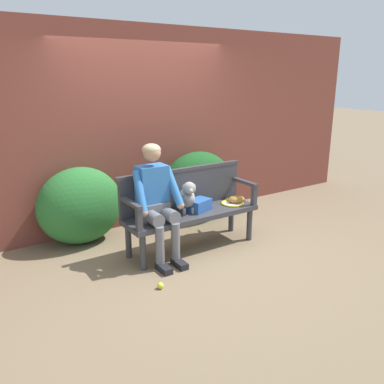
% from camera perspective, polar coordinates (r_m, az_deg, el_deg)
% --- Properties ---
extents(ground_plane, '(40.00, 40.00, 0.00)m').
position_cam_1_polar(ground_plane, '(5.02, 0.00, -7.96)').
color(ground_plane, '#7A664C').
extents(brick_garden_fence, '(8.00, 0.30, 2.72)m').
position_cam_1_polar(brick_garden_fence, '(5.76, -7.29, 9.18)').
color(brick_garden_fence, brown).
rests_on(brick_garden_fence, ground).
extents(hedge_bush_mid_left, '(0.94, 0.59, 0.59)m').
position_cam_1_polar(hedge_bush_mid_left, '(5.93, -0.63, -0.99)').
color(hedge_bush_mid_left, '#337538').
rests_on(hedge_bush_mid_left, ground).
extents(hedge_bush_mid_right, '(1.07, 0.70, 0.98)m').
position_cam_1_polar(hedge_bush_mid_right, '(5.20, -15.65, -1.91)').
color(hedge_bush_mid_right, '#286B2D').
rests_on(hedge_bush_mid_right, ground).
extents(hedge_bush_far_right, '(1.14, 0.75, 0.99)m').
position_cam_1_polar(hedge_bush_far_right, '(5.92, 0.84, 1.01)').
color(hedge_bush_far_right, '#194C1E').
rests_on(hedge_bush_far_right, ground).
extents(garden_bench, '(1.69, 0.49, 0.47)m').
position_cam_1_polar(garden_bench, '(4.86, 0.00, -3.54)').
color(garden_bench, '#38383D').
rests_on(garden_bench, ground).
extents(bench_backrest, '(1.73, 0.06, 0.50)m').
position_cam_1_polar(bench_backrest, '(4.94, -1.39, 0.64)').
color(bench_backrest, '#38383D').
rests_on(bench_backrest, garden_bench).
extents(bench_armrest_left_end, '(0.06, 0.49, 0.28)m').
position_cam_1_polar(bench_armrest_left_end, '(4.33, -8.29, -2.54)').
color(bench_armrest_left_end, '#38383D').
rests_on(bench_armrest_left_end, garden_bench).
extents(bench_armrest_right_end, '(0.06, 0.49, 0.28)m').
position_cam_1_polar(bench_armrest_right_end, '(5.18, 7.99, 0.63)').
color(bench_armrest_right_end, '#38383D').
rests_on(bench_armrest_right_end, garden_bench).
extents(person_seated, '(0.56, 0.65, 1.34)m').
position_cam_1_polar(person_seated, '(4.51, -5.19, -0.79)').
color(person_seated, black).
rests_on(person_seated, ground).
extents(dog_on_bench, '(0.28, 0.40, 0.40)m').
position_cam_1_polar(dog_on_bench, '(4.76, -0.66, -0.63)').
color(dog_on_bench, gray).
rests_on(dog_on_bench, garden_bench).
extents(tennis_racket, '(0.36, 0.58, 0.03)m').
position_cam_1_polar(tennis_racket, '(5.18, 5.65, -1.50)').
color(tennis_racket, yellow).
rests_on(tennis_racket, garden_bench).
extents(baseball_glove, '(0.27, 0.24, 0.09)m').
position_cam_1_polar(baseball_glove, '(5.20, 6.37, -1.04)').
color(baseball_glove, '#9E6B2D').
rests_on(baseball_glove, garden_bench).
extents(sports_bag, '(0.33, 0.28, 0.14)m').
position_cam_1_polar(sports_bag, '(4.87, 0.98, -1.84)').
color(sports_bag, '#2856A3').
rests_on(sports_bag, garden_bench).
extents(tennis_ball, '(0.07, 0.07, 0.07)m').
position_cam_1_polar(tennis_ball, '(4.13, -4.52, -13.16)').
color(tennis_ball, '#CCDB33').
rests_on(tennis_ball, ground).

